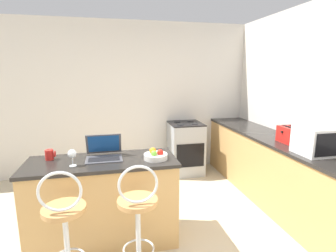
{
  "coord_description": "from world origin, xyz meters",
  "views": [
    {
      "loc": [
        -0.47,
        -1.98,
        1.75
      ],
      "look_at": [
        0.33,
        1.6,
        1.0
      ],
      "focal_mm": 28.0,
      "sensor_mm": 36.0,
      "label": 1
    }
  ],
  "objects_px": {
    "bar_stool_near": "(66,233)",
    "bar_stool_far": "(138,224)",
    "mug_blue": "(284,132)",
    "mug_red": "(50,155)",
    "laptop": "(104,152)",
    "stove_range": "(186,148)",
    "toaster": "(291,135)",
    "microwave": "(320,140)",
    "wine_glass_tall": "(72,154)",
    "fruit_bowl": "(156,156)"
  },
  "relations": [
    {
      "from": "microwave",
      "to": "mug_blue",
      "type": "distance_m",
      "value": 0.84
    },
    {
      "from": "laptop",
      "to": "mug_blue",
      "type": "distance_m",
      "value": 2.45
    },
    {
      "from": "laptop",
      "to": "stove_range",
      "type": "bearing_deg",
      "value": 50.25
    },
    {
      "from": "stove_range",
      "to": "mug_blue",
      "type": "xyz_separation_m",
      "value": [
        1.06,
        -1.17,
        0.5
      ]
    },
    {
      "from": "mug_blue",
      "to": "bar_stool_near",
      "type": "bearing_deg",
      "value": -158.55
    },
    {
      "from": "mug_blue",
      "to": "mug_red",
      "type": "xyz_separation_m",
      "value": [
        -2.93,
        -0.39,
        -0.0
      ]
    },
    {
      "from": "bar_stool_far",
      "to": "wine_glass_tall",
      "type": "distance_m",
      "value": 0.87
    },
    {
      "from": "bar_stool_near",
      "to": "bar_stool_far",
      "type": "bearing_deg",
      "value": 0.0
    },
    {
      "from": "laptop",
      "to": "toaster",
      "type": "xyz_separation_m",
      "value": [
        2.25,
        0.11,
        0.04
      ]
    },
    {
      "from": "stove_range",
      "to": "bar_stool_far",
      "type": "bearing_deg",
      "value": -115.69
    },
    {
      "from": "bar_stool_near",
      "to": "mug_blue",
      "type": "distance_m",
      "value": 2.96
    },
    {
      "from": "toaster",
      "to": "wine_glass_tall",
      "type": "height_order",
      "value": "toaster"
    },
    {
      "from": "bar_stool_far",
      "to": "mug_red",
      "type": "xyz_separation_m",
      "value": [
        -0.79,
        0.68,
        0.45
      ]
    },
    {
      "from": "laptop",
      "to": "fruit_bowl",
      "type": "bearing_deg",
      "value": -17.43
    },
    {
      "from": "laptop",
      "to": "fruit_bowl",
      "type": "distance_m",
      "value": 0.53
    },
    {
      "from": "laptop",
      "to": "mug_blue",
      "type": "height_order",
      "value": "laptop"
    },
    {
      "from": "microwave",
      "to": "mug_red",
      "type": "height_order",
      "value": "microwave"
    },
    {
      "from": "laptop",
      "to": "fruit_bowl",
      "type": "xyz_separation_m",
      "value": [
        0.5,
        -0.16,
        -0.02
      ]
    },
    {
      "from": "bar_stool_far",
      "to": "laptop",
      "type": "bearing_deg",
      "value": 113.43
    },
    {
      "from": "bar_stool_far",
      "to": "laptop",
      "type": "height_order",
      "value": "laptop"
    },
    {
      "from": "toaster",
      "to": "bar_stool_near",
      "type": "bearing_deg",
      "value": -164.1
    },
    {
      "from": "mug_blue",
      "to": "microwave",
      "type": "bearing_deg",
      "value": -102.02
    },
    {
      "from": "microwave",
      "to": "mug_red",
      "type": "relative_size",
      "value": 4.57
    },
    {
      "from": "laptop",
      "to": "toaster",
      "type": "relative_size",
      "value": 1.35
    },
    {
      "from": "fruit_bowl",
      "to": "mug_blue",
      "type": "bearing_deg",
      "value": 17.67
    },
    {
      "from": "bar_stool_near",
      "to": "mug_blue",
      "type": "height_order",
      "value": "bar_stool_near"
    },
    {
      "from": "bar_stool_far",
      "to": "mug_blue",
      "type": "bearing_deg",
      "value": 26.54
    },
    {
      "from": "mug_blue",
      "to": "fruit_bowl",
      "type": "distance_m",
      "value": 2.0
    },
    {
      "from": "wine_glass_tall",
      "to": "mug_red",
      "type": "xyz_separation_m",
      "value": [
        -0.25,
        0.24,
        -0.06
      ]
    },
    {
      "from": "laptop",
      "to": "mug_red",
      "type": "bearing_deg",
      "value": 173.76
    },
    {
      "from": "laptop",
      "to": "microwave",
      "type": "relative_size",
      "value": 0.77
    },
    {
      "from": "bar_stool_near",
      "to": "toaster",
      "type": "height_order",
      "value": "toaster"
    },
    {
      "from": "bar_stool_near",
      "to": "laptop",
      "type": "bearing_deg",
      "value": 63.31
    },
    {
      "from": "bar_stool_far",
      "to": "mug_red",
      "type": "relative_size",
      "value": 10.28
    },
    {
      "from": "microwave",
      "to": "mug_red",
      "type": "xyz_separation_m",
      "value": [
        -2.76,
        0.42,
        -0.1
      ]
    },
    {
      "from": "laptop",
      "to": "mug_red",
      "type": "relative_size",
      "value": 3.49
    },
    {
      "from": "wine_glass_tall",
      "to": "bar_stool_near",
      "type": "bearing_deg",
      "value": -94.09
    },
    {
      "from": "bar_stool_far",
      "to": "mug_blue",
      "type": "height_order",
      "value": "bar_stool_far"
    },
    {
      "from": "toaster",
      "to": "mug_red",
      "type": "height_order",
      "value": "toaster"
    },
    {
      "from": "microwave",
      "to": "toaster",
      "type": "relative_size",
      "value": 1.76
    },
    {
      "from": "bar_stool_far",
      "to": "stove_range",
      "type": "relative_size",
      "value": 1.15
    },
    {
      "from": "bar_stool_near",
      "to": "bar_stool_far",
      "type": "xyz_separation_m",
      "value": [
        0.58,
        0.0,
        0.0
      ]
    },
    {
      "from": "mug_blue",
      "to": "fruit_bowl",
      "type": "xyz_separation_m",
      "value": [
        -1.91,
        -0.61,
        -0.01
      ]
    },
    {
      "from": "microwave",
      "to": "toaster",
      "type": "distance_m",
      "value": 0.48
    },
    {
      "from": "toaster",
      "to": "stove_range",
      "type": "height_order",
      "value": "toaster"
    },
    {
      "from": "bar_stool_near",
      "to": "mug_red",
      "type": "xyz_separation_m",
      "value": [
        -0.21,
        0.68,
        0.45
      ]
    },
    {
      "from": "bar_stool_near",
      "to": "microwave",
      "type": "relative_size",
      "value": 2.25
    },
    {
      "from": "mug_blue",
      "to": "wine_glass_tall",
      "type": "height_order",
      "value": "wine_glass_tall"
    },
    {
      "from": "microwave",
      "to": "mug_red",
      "type": "distance_m",
      "value": 2.79
    },
    {
      "from": "laptop",
      "to": "bar_stool_near",
      "type": "bearing_deg",
      "value": -116.69
    }
  ]
}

